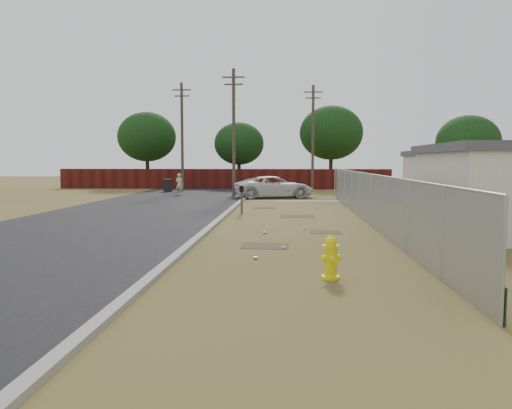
# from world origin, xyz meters

# --- Properties ---
(ground) EXTENTS (120.00, 120.00, 0.00)m
(ground) POSITION_xyz_m (0.00, 0.00, 0.00)
(ground) COLOR brown
(ground) RESTS_ON ground
(street) EXTENTS (15.10, 60.00, 0.12)m
(street) POSITION_xyz_m (-6.76, 8.05, 0.02)
(street) COLOR black
(street) RESTS_ON ground
(chainlink_fence) EXTENTS (0.10, 27.06, 2.02)m
(chainlink_fence) POSITION_xyz_m (3.12, 1.03, 0.80)
(chainlink_fence) COLOR #979A9F
(chainlink_fence) RESTS_ON ground
(privacy_fence) EXTENTS (30.00, 0.12, 1.80)m
(privacy_fence) POSITION_xyz_m (-6.00, 25.00, 0.90)
(privacy_fence) COLOR #4D1210
(privacy_fence) RESTS_ON ground
(utility_poles) EXTENTS (12.60, 8.24, 9.00)m
(utility_poles) POSITION_xyz_m (-3.67, 20.67, 4.69)
(utility_poles) COLOR #453B2E
(utility_poles) RESTS_ON ground
(houses) EXTENTS (9.30, 17.24, 3.10)m
(houses) POSITION_xyz_m (9.70, 3.13, 1.56)
(houses) COLOR silver
(houses) RESTS_ON ground
(horizon_trees) EXTENTS (33.32, 31.94, 7.78)m
(horizon_trees) POSITION_xyz_m (0.84, 23.56, 4.63)
(horizon_trees) COLOR #302315
(horizon_trees) RESTS_ON ground
(fire_hydrant) EXTENTS (0.50, 0.50, 0.96)m
(fire_hydrant) POSITION_xyz_m (0.78, -9.04, 0.45)
(fire_hydrant) COLOR yellow
(fire_hydrant) RESTS_ON ground
(mailbox) EXTENTS (0.23, 0.59, 1.37)m
(mailbox) POSITION_xyz_m (-2.32, 3.87, 1.08)
(mailbox) COLOR brown
(mailbox) RESTS_ON ground
(pickup_truck) EXTENTS (5.82, 3.85, 1.49)m
(pickup_truck) POSITION_xyz_m (-1.06, 14.42, 0.74)
(pickup_truck) COLOR silver
(pickup_truck) RESTS_ON ground
(pedestrian) EXTENTS (0.67, 0.53, 1.61)m
(pedestrian) POSITION_xyz_m (-8.08, 16.51, 0.81)
(pedestrian) COLOR #C3B98F
(pedestrian) RESTS_ON ground
(trash_bin) EXTENTS (0.72, 0.75, 1.04)m
(trash_bin) POSITION_xyz_m (-9.92, 20.57, 0.53)
(trash_bin) COLOR black
(trash_bin) RESTS_ON ground
(scattered_litter) EXTENTS (1.54, 5.64, 0.07)m
(scattered_litter) POSITION_xyz_m (-0.42, -4.14, 0.04)
(scattered_litter) COLOR silver
(scattered_litter) RESTS_ON ground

